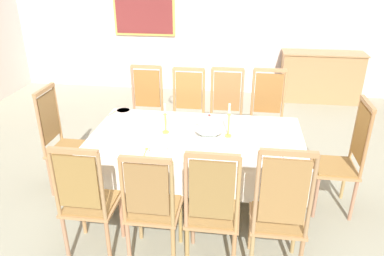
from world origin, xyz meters
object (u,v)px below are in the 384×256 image
at_px(chair_south_b, 152,206).
at_px(spoon_secondary, 115,112).
at_px(chair_south_a, 87,199).
at_px(chair_north_c, 226,114).
at_px(candlestick_east, 229,123).
at_px(bowl_near_left, 158,151).
at_px(soup_tureen, 209,125).
at_px(chair_north_b, 187,113).
at_px(bowl_near_right, 123,111).
at_px(chair_north_d, 267,116).
at_px(chair_head_east, 344,158).
at_px(bowl_far_left, 274,160).
at_px(framed_painting, 143,0).
at_px(chair_head_west, 63,140).
at_px(candlestick_west, 165,121).
at_px(spoon_primary, 146,150).
at_px(sideboard, 320,77).
at_px(chair_north_a, 146,110).
at_px(chair_south_d, 279,213).
at_px(dining_table, 197,141).
at_px(chair_south_c, 212,209).

distance_m(chair_south_b, spoon_secondary, 1.68).
bearing_deg(chair_south_a, chair_north_c, 61.93).
bearing_deg(candlestick_east, bowl_near_left, -145.51).
distance_m(soup_tureen, bowl_near_left, 0.62).
bearing_deg(chair_north_b, bowl_near_right, 38.16).
height_order(chair_north_d, soup_tureen, chair_north_d).
bearing_deg(chair_head_east, spoon_secondary, 79.22).
bearing_deg(bowl_far_left, candlestick_east, 132.48).
bearing_deg(chair_south_b, framed_painting, 104.78).
relative_size(chair_north_c, chair_head_west, 0.99).
relative_size(chair_north_c, soup_tureen, 3.96).
bearing_deg(candlestick_west, spoon_primary, -104.45).
distance_m(bowl_near_left, sideboard, 4.37).
relative_size(chair_south_a, chair_head_east, 0.93).
relative_size(chair_north_a, soup_tureen, 3.92).
bearing_deg(bowl_near_right, spoon_primary, -60.24).
relative_size(chair_south_b, candlestick_west, 3.36).
xyz_separation_m(chair_south_a, chair_head_west, (-0.68, 0.99, 0.02)).
distance_m(chair_south_d, chair_head_east, 1.22).
xyz_separation_m(chair_north_a, spoon_primary, (0.37, -1.39, 0.18)).
distance_m(soup_tureen, spoon_primary, 0.70).
bearing_deg(chair_south_d, candlestick_west, 137.99).
bearing_deg(chair_head_east, chair_north_d, 35.66).
height_order(dining_table, chair_head_east, chair_head_east).
xyz_separation_m(chair_north_b, chair_north_d, (1.02, 0.00, 0.01)).
distance_m(chair_south_c, candlestick_west, 1.18).
distance_m(chair_south_a, spoon_primary, 0.71).
height_order(chair_south_a, chair_north_a, chair_north_a).
relative_size(chair_south_a, candlestick_east, 3.13).
xyz_separation_m(chair_south_c, chair_head_west, (-1.74, 0.99, 0.01)).
xyz_separation_m(candlestick_west, framed_painting, (-1.13, 3.61, 0.83)).
relative_size(chair_head_west, bowl_near_right, 6.57).
distance_m(bowl_near_right, spoon_primary, 0.99).
bearing_deg(chair_north_d, bowl_near_left, 52.77).
height_order(chair_north_a, chair_south_b, chair_north_a).
bearing_deg(chair_south_a, chair_south_c, -0.13).
xyz_separation_m(chair_head_east, candlestick_east, (-1.16, -0.00, 0.30)).
distance_m(chair_south_b, chair_south_c, 0.50).
height_order(chair_head_west, candlestick_west, chair_head_west).
bearing_deg(bowl_near_left, chair_south_b, -83.59).
bearing_deg(dining_table, chair_north_d, 51.90).
bearing_deg(chair_north_c, chair_head_west, 29.64).
bearing_deg(bowl_far_left, chair_north_b, 124.41).
bearing_deg(framed_painting, chair_head_west, -90.48).
bearing_deg(chair_head_west, bowl_far_left, 78.17).
bearing_deg(bowl_near_right, spoon_secondary, 167.36).
relative_size(chair_south_a, sideboard, 0.78).
bearing_deg(spoon_primary, candlestick_west, 72.39).
relative_size(chair_south_c, chair_north_d, 0.98).
distance_m(chair_south_c, bowl_near_right, 1.87).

